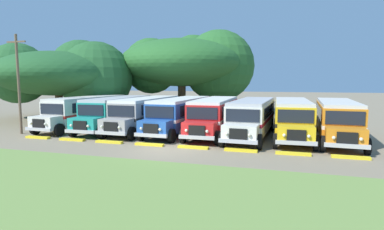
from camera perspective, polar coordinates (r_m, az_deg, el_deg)
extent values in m
plane|color=#84755B|center=(19.63, -4.90, -6.41)|extent=(220.00, 220.00, 0.00)
cube|color=olive|center=(12.70, -19.03, -13.82)|extent=(80.00, 11.11, 0.01)
cube|color=silver|center=(31.01, -18.40, 0.85)|extent=(2.81, 9.28, 2.10)
cube|color=red|center=(31.02, -18.39, 0.54)|extent=(2.84, 9.30, 0.24)
cube|color=black|center=(30.46, -16.19, 1.77)|extent=(0.31, 8.00, 0.80)
cube|color=black|center=(31.98, -19.93, 1.85)|extent=(0.31, 8.00, 0.80)
cube|color=beige|center=(30.93, -18.48, 2.99)|extent=(2.72, 9.18, 0.22)
cube|color=silver|center=(27.05, -25.13, -1.29)|extent=(2.25, 1.47, 1.05)
cube|color=black|center=(26.52, -26.24, -1.42)|extent=(1.10, 0.14, 0.70)
cube|color=#B7B7BC|center=(26.55, -26.26, -2.35)|extent=(2.41, 0.28, 0.24)
cube|color=black|center=(27.43, -24.27, 1.00)|extent=(2.20, 0.13, 0.84)
cube|color=red|center=(34.80, -13.82, 1.36)|extent=(0.90, 0.09, 1.30)
sphere|color=#EAE5C6|center=(26.00, -25.22, -1.52)|extent=(0.20, 0.20, 0.20)
sphere|color=#EAE5C6|center=(26.99, -27.37, -1.36)|extent=(0.20, 0.20, 0.20)
cylinder|color=black|center=(26.38, -23.05, -2.52)|extent=(0.31, 1.01, 1.00)
cylinder|color=black|center=(28.03, -26.72, -2.20)|extent=(0.31, 1.01, 1.00)
cylinder|color=black|center=(32.89, -13.52, -0.56)|extent=(0.31, 1.01, 1.00)
cylinder|color=black|center=(34.22, -16.93, -0.39)|extent=(0.31, 1.01, 1.00)
cube|color=teal|center=(29.25, -13.10, 0.70)|extent=(2.79, 9.27, 2.10)
cube|color=white|center=(29.26, -13.10, 0.37)|extent=(2.82, 9.30, 0.24)
cube|color=black|center=(28.90, -10.62, 1.68)|extent=(0.29, 8.00, 0.80)
cube|color=black|center=(30.08, -15.00, 1.75)|extent=(0.29, 8.00, 0.80)
cube|color=#B2B2B7|center=(29.16, -13.16, 2.97)|extent=(2.71, 9.17, 0.22)
cube|color=teal|center=(24.79, -18.83, -1.67)|extent=(2.24, 1.47, 1.05)
cube|color=black|center=(24.18, -19.81, -1.83)|extent=(1.10, 0.13, 0.70)
cube|color=#B7B7BC|center=(24.21, -19.82, -2.85)|extent=(2.41, 0.28, 0.24)
cube|color=black|center=(25.23, -18.07, 0.84)|extent=(2.20, 0.13, 0.84)
cube|color=white|center=(33.39, -9.38, 1.26)|extent=(0.90, 0.09, 1.30)
sphere|color=#EAE5C6|center=(23.75, -18.48, -1.93)|extent=(0.20, 0.20, 0.20)
sphere|color=#EAE5C6|center=(24.54, -21.22, -1.77)|extent=(0.20, 0.20, 0.20)
cylinder|color=black|center=(24.30, -16.30, -2.99)|extent=(0.31, 1.01, 1.00)
cylinder|color=black|center=(25.62, -20.90, -2.68)|extent=(0.31, 1.01, 1.00)
cylinder|color=black|center=(31.53, -8.57, -0.74)|extent=(0.31, 1.01, 1.00)
cylinder|color=black|center=(32.55, -12.45, -0.60)|extent=(0.31, 1.01, 1.00)
cube|color=#9E9993|center=(28.00, -8.07, 0.56)|extent=(2.63, 9.24, 2.10)
cube|color=#282828|center=(28.01, -8.07, 0.22)|extent=(2.66, 9.26, 0.24)
cube|color=black|center=(27.70, -5.45, 1.57)|extent=(0.16, 8.00, 0.80)
cube|color=black|center=(28.79, -10.11, 1.68)|extent=(0.16, 8.00, 0.80)
cube|color=silver|center=(27.91, -8.11, 2.93)|extent=(2.55, 9.13, 0.22)
cube|color=#9E9993|center=(23.43, -13.67, -1.95)|extent=(2.22, 1.43, 1.05)
cube|color=black|center=(22.80, -14.64, -2.13)|extent=(1.10, 0.12, 0.70)
cube|color=#B7B7BC|center=(22.84, -14.66, -3.21)|extent=(2.40, 0.24, 0.24)
cube|color=black|center=(23.88, -12.90, 0.70)|extent=(2.20, 0.09, 0.84)
cube|color=#282828|center=(32.21, -4.51, 1.15)|extent=(0.90, 0.07, 1.30)
sphere|color=#EAE5C6|center=(22.40, -13.19, -2.24)|extent=(0.20, 0.20, 0.20)
sphere|color=#EAE5C6|center=(23.14, -16.17, -2.06)|extent=(0.20, 0.20, 0.20)
cylinder|color=black|center=(23.00, -10.95, -3.36)|extent=(0.29, 1.00, 1.00)
cylinder|color=black|center=(24.23, -15.95, -3.00)|extent=(0.29, 1.00, 1.00)
cylinder|color=black|center=(30.38, -3.55, -0.94)|extent=(0.29, 1.00, 1.00)
cylinder|color=black|center=(31.32, -7.65, -0.77)|extent=(0.29, 1.00, 1.00)
cube|color=#23519E|center=(26.82, -1.90, 0.37)|extent=(2.78, 9.27, 2.10)
cube|color=silver|center=(26.84, -1.90, 0.01)|extent=(2.81, 9.29, 0.24)
cube|color=black|center=(26.64, 0.88, 1.41)|extent=(0.28, 8.00, 0.80)
cube|color=black|center=(27.51, -4.17, 1.55)|extent=(0.28, 8.00, 0.80)
cube|color=silver|center=(26.72, -1.91, 2.84)|extent=(2.69, 9.17, 0.22)
cube|color=#23519E|center=(22.03, -6.71, -2.33)|extent=(2.24, 1.47, 1.05)
cube|color=black|center=(21.37, -7.55, -2.54)|extent=(1.10, 0.13, 0.70)
cube|color=#B7B7BC|center=(21.40, -7.58, -3.69)|extent=(2.40, 0.27, 0.24)
cube|color=black|center=(22.51, -6.01, 0.49)|extent=(2.20, 0.13, 0.84)
cube|color=silver|center=(31.18, 1.06, 1.00)|extent=(0.90, 0.09, 1.30)
sphere|color=#EAE5C6|center=(21.03, -5.89, -2.66)|extent=(0.20, 0.20, 0.20)
sphere|color=#EAE5C6|center=(21.64, -9.28, -2.45)|extent=(0.20, 0.20, 0.20)
cylinder|color=black|center=(21.73, -3.70, -3.82)|extent=(0.31, 1.01, 1.00)
cylinder|color=black|center=(22.73, -9.32, -3.44)|extent=(0.31, 1.01, 1.00)
cylinder|color=black|center=(29.40, 2.34, -1.18)|extent=(0.31, 1.01, 1.00)
cylinder|color=black|center=(30.15, -2.05, -0.99)|extent=(0.31, 1.01, 1.00)
cube|color=red|center=(26.16, 4.25, 0.21)|extent=(2.68, 9.25, 2.10)
cube|color=white|center=(26.18, 4.25, -0.16)|extent=(2.71, 9.27, 0.24)
cube|color=black|center=(26.19, 7.11, 1.28)|extent=(0.20, 8.00, 0.80)
cube|color=black|center=(26.68, 1.71, 1.42)|extent=(0.20, 8.00, 0.80)
cube|color=silver|center=(26.06, 4.27, 2.74)|extent=(2.60, 9.15, 0.22)
cube|color=red|center=(21.10, 1.38, -2.66)|extent=(2.23, 1.44, 1.05)
cube|color=black|center=(20.39, 0.87, -2.90)|extent=(1.10, 0.12, 0.70)
cube|color=#B7B7BC|center=(20.42, 0.84, -4.11)|extent=(2.40, 0.25, 0.24)
cube|color=black|center=(21.61, 1.83, 0.29)|extent=(2.20, 0.10, 0.84)
cube|color=white|center=(30.69, 5.96, 0.88)|extent=(0.90, 0.08, 1.30)
sphere|color=#EAE5C6|center=(20.18, 2.76, -3.01)|extent=(0.20, 0.20, 0.20)
sphere|color=#EAE5C6|center=(20.53, -1.06, -2.84)|extent=(0.20, 0.20, 0.20)
cylinder|color=black|center=(21.03, 4.63, -4.16)|extent=(0.30, 1.01, 1.00)
cylinder|color=black|center=(21.60, -1.65, -3.87)|extent=(0.30, 1.01, 1.00)
cylinder|color=black|center=(29.02, 7.73, -1.32)|extent=(0.30, 1.01, 1.00)
cylinder|color=black|center=(29.44, 3.10, -1.17)|extent=(0.30, 1.01, 1.00)
cube|color=silver|center=(25.08, 11.06, -0.15)|extent=(2.91, 9.30, 2.10)
cube|color=maroon|center=(25.10, 11.05, -0.53)|extent=(2.94, 9.32, 0.24)
cube|color=black|center=(25.18, 14.04, 0.95)|extent=(0.40, 7.99, 0.80)
cube|color=black|center=(25.54, 8.36, 1.14)|extent=(0.40, 7.99, 0.80)
cube|color=#B2B2B7|center=(24.98, 11.11, 2.50)|extent=(2.82, 9.20, 0.22)
cube|color=silver|center=(19.97, 8.82, -3.24)|extent=(2.26, 1.50, 1.05)
cube|color=black|center=(19.25, 8.42, -3.52)|extent=(1.10, 0.15, 0.70)
cube|color=#B7B7BC|center=(19.29, 8.37, -4.79)|extent=(2.41, 0.31, 0.24)
cube|color=black|center=(20.48, 9.21, -0.12)|extent=(2.20, 0.16, 0.84)
cube|color=maroon|center=(29.65, 12.35, 0.59)|extent=(0.90, 0.10, 1.30)
sphere|color=#EAE5C6|center=(19.08, 10.46, -3.64)|extent=(0.20, 0.20, 0.20)
sphere|color=#EAE5C6|center=(19.34, 6.35, -3.44)|extent=(0.20, 0.20, 0.20)
cylinder|color=black|center=(19.98, 12.24, -4.84)|extent=(0.32, 1.01, 1.00)
cylinder|color=black|center=(20.40, 5.52, -4.49)|extent=(0.32, 1.01, 1.00)
cylinder|color=black|center=(28.03, 14.33, -1.73)|extent=(0.32, 1.01, 1.00)
cylinder|color=black|center=(28.34, 9.49, -1.54)|extent=(0.32, 1.01, 1.00)
cube|color=yellow|center=(25.52, 17.77, -0.22)|extent=(2.76, 9.27, 2.10)
cube|color=black|center=(25.54, 17.76, -0.60)|extent=(2.80, 9.29, 0.24)
cube|color=black|center=(25.87, 20.59, 0.87)|extent=(0.27, 8.00, 0.80)
cube|color=black|center=(25.75, 14.96, 1.04)|extent=(0.27, 8.00, 0.80)
cube|color=beige|center=(25.43, 17.86, 2.38)|extent=(2.68, 9.17, 0.22)
cube|color=yellow|center=(20.35, 18.39, -3.31)|extent=(2.24, 1.46, 1.05)
cube|color=black|center=(19.62, 18.52, -3.59)|extent=(1.10, 0.13, 0.70)
cube|color=#B7B7BC|center=(19.65, 18.48, -4.85)|extent=(2.40, 0.27, 0.24)
cube|color=black|center=(20.87, 18.39, -0.24)|extent=(2.20, 0.12, 0.84)
cube|color=black|center=(30.13, 17.37, 0.53)|extent=(0.90, 0.09, 1.30)
sphere|color=#EAE5C6|center=(19.62, 20.57, -3.66)|extent=(0.20, 0.20, 0.20)
sphere|color=#EAE5C6|center=(19.53, 16.47, -3.56)|extent=(0.20, 0.20, 0.20)
cylinder|color=black|center=(20.64, 21.66, -4.78)|extent=(0.31, 1.01, 1.00)
cylinder|color=black|center=(20.50, 14.97, -4.63)|extent=(0.31, 1.01, 1.00)
cylinder|color=black|center=(28.70, 19.83, -1.72)|extent=(0.31, 1.01, 1.00)
cylinder|color=black|center=(28.60, 15.03, -1.59)|extent=(0.31, 1.01, 1.00)
cube|color=orange|center=(25.69, 24.89, -0.47)|extent=(2.91, 9.30, 2.10)
cube|color=white|center=(25.71, 24.88, -0.84)|extent=(2.95, 9.33, 0.24)
cube|color=black|center=(26.09, 27.66, 0.60)|extent=(0.40, 7.99, 0.80)
cube|color=black|center=(25.85, 22.08, 0.81)|extent=(0.40, 7.99, 0.80)
cube|color=beige|center=(25.59, 25.01, 2.11)|extent=(2.83, 9.20, 0.22)
cube|color=orange|center=(20.54, 26.22, -3.55)|extent=(2.26, 1.50, 1.05)
cube|color=black|center=(19.81, 26.47, -3.83)|extent=(1.10, 0.15, 0.70)
cube|color=#B7B7BC|center=(19.84, 26.43, -5.07)|extent=(2.41, 0.31, 0.24)
cube|color=black|center=(21.06, 26.14, -0.50)|extent=(2.20, 0.16, 0.84)
cube|color=white|center=(30.28, 24.06, 0.30)|extent=(0.90, 0.10, 1.30)
sphere|color=#EAE5C6|center=(19.86, 28.50, -3.91)|extent=(0.20, 0.20, 0.20)
sphere|color=#EAE5C6|center=(19.68, 24.47, -3.80)|extent=(0.20, 0.20, 0.20)
cylinder|color=black|center=(20.90, 29.40, -5.02)|extent=(0.33, 1.01, 1.00)
cylinder|color=black|center=(20.61, 22.79, -4.85)|extent=(0.33, 1.01, 1.00)
cylinder|color=black|center=(28.91, 26.61, -1.96)|extent=(0.33, 1.01, 1.00)
cylinder|color=black|center=(28.70, 21.85, -1.80)|extent=(0.33, 1.01, 1.00)
cube|color=yellow|center=(26.17, -26.33, -3.68)|extent=(2.00, 0.36, 0.15)
cube|color=yellow|center=(24.21, -21.04, -4.21)|extent=(2.00, 0.36, 0.15)
cube|color=yellow|center=(22.49, -14.88, -4.77)|extent=(2.00, 0.36, 0.15)
cube|color=yellow|center=(21.07, -7.78, -5.36)|extent=(2.00, 0.36, 0.15)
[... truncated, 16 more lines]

